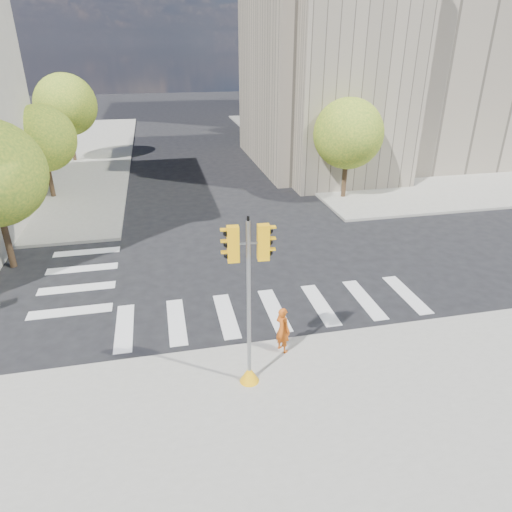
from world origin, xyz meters
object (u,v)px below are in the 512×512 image
at_px(lamp_near, 333,115).
at_px(traffic_signal, 249,317).
at_px(lamp_far, 279,94).
at_px(photographer, 283,330).

height_order(lamp_near, traffic_signal, lamp_near).
xyz_separation_m(lamp_near, lamp_far, (0.00, 14.00, 0.00)).
xyz_separation_m(traffic_signal, photographer, (1.31, 1.20, -1.39)).
relative_size(lamp_far, photographer, 5.23).
height_order(lamp_far, photographer, lamp_far).
xyz_separation_m(lamp_far, traffic_signal, (-9.82, -33.80, -2.26)).
bearing_deg(traffic_signal, photographer, 46.31).
bearing_deg(traffic_signal, lamp_far, 77.58).
xyz_separation_m(lamp_far, photographer, (-8.51, -32.60, -3.65)).
distance_m(traffic_signal, photographer, 2.26).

